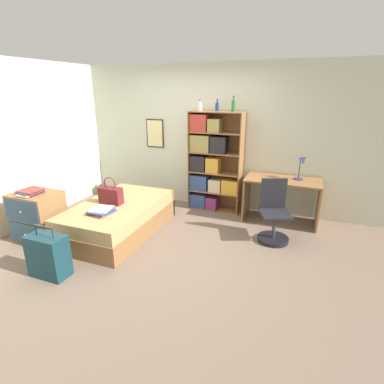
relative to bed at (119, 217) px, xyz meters
The scene contains 16 objects.
ground_plane 0.75m from the bed, ahead, with size 14.00×14.00×0.00m, color #756051.
wall_back 2.10m from the bed, 66.76° to the left, with size 10.00×0.09×2.60m.
wall_left 1.91m from the bed, behind, with size 0.06×10.00×2.60m.
bed is the anchor object (origin of this frame).
handbag 0.39m from the bed, 148.98° to the right, with size 0.35×0.16×0.42m.
book_stack_on_bed 0.51m from the bed, 87.94° to the right, with size 0.33×0.36×0.07m.
suitcase 1.32m from the bed, 94.58° to the right, with size 0.47×0.26×0.65m.
dresser 1.17m from the bed, 146.19° to the right, with size 0.65×0.54×0.73m.
magazine_pile_on_dresser 1.30m from the bed, 145.19° to the right, with size 0.30×0.36×0.06m.
bookcase 1.87m from the bed, 54.24° to the left, with size 0.95×0.35×1.79m.
bottle_green 2.30m from the bed, 59.21° to the left, with size 0.08×0.08×0.19m.
bottle_brown 2.47m from the bed, 53.00° to the left, with size 0.06×0.06×0.20m.
bottle_clear 2.60m from the bed, 45.28° to the left, with size 0.06×0.06×0.25m.
desk 2.69m from the bed, 29.27° to the left, with size 1.21×0.61×0.75m.
desk_lamp 3.05m from the bed, 28.08° to the left, with size 0.20×0.15×0.43m.
desk_chair 2.37m from the bed, 14.27° to the left, with size 0.54×0.54×0.91m.
Camera 1 is at (1.90, -3.60, 2.15)m, focal length 28.00 mm.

